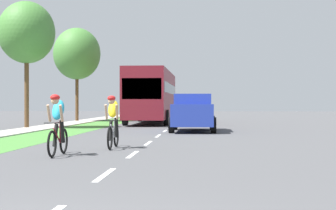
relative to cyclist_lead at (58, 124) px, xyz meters
The scene contains 10 objects.
ground_plane 11.52m from the cyclist_lead, 80.51° to the left, with size 120.00×120.00×0.00m, color #4C4C4F.
grass_verge 11.73m from the cyclist_lead, 104.31° to the left, with size 2.46×70.00×0.01m, color #478438.
sidewalk_concrete 12.41m from the cyclist_lead, 113.76° to the left, with size 1.74×70.00×0.10m, color #B2ADA3.
lane_markings_center 15.47m from the cyclist_lead, 82.95° to the left, with size 0.12×54.07×0.01m.
cyclist_lead is the anchor object (origin of this frame).
cyclist_trailing 2.38m from the cyclist_lead, 63.73° to the left, with size 0.42×1.72×1.58m.
suv_blue 11.86m from the cyclist_lead, 74.01° to the left, with size 2.15×4.70×1.79m.
bus_maroon 21.05m from the cyclist_lead, 89.19° to the left, with size 2.78×11.60×3.48m.
street_tree_near 15.41m from the cyclist_lead, 112.88° to the left, with size 3.04×3.04×6.85m.
street_tree_far 24.97m from the cyclist_lead, 103.26° to the left, with size 3.50×3.50×6.98m.
Camera 1 is at (1.85, -3.94, 1.35)m, focal length 53.23 mm.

